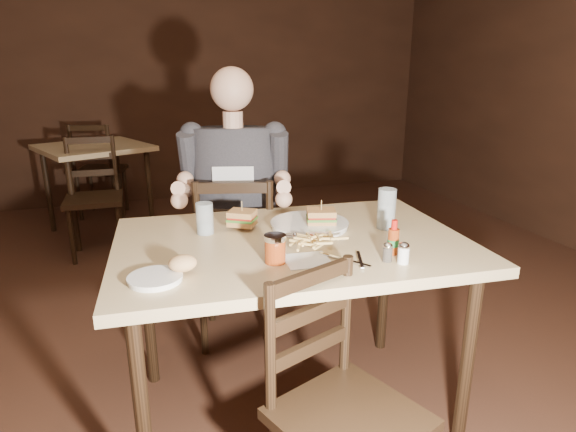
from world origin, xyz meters
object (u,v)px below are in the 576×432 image
object	(u,v)px
side_plate	(155,279)
dinner_plate	(309,225)
bg_chair_near	(94,199)
glass_right	(387,209)
glass_left	(205,218)
syrup_dispenser	(275,249)
chair_near	(349,418)
bg_chair_far	(100,170)
chair_far	(238,258)
main_table	(292,257)
diner	(234,168)
hot_sauce	(394,237)

from	to	relation	value
side_plate	dinner_plate	bearing A→B (deg)	28.38
bg_chair_near	dinner_plate	world-z (taller)	bg_chair_near
dinner_plate	glass_right	world-z (taller)	glass_right
glass_left	syrup_dispenser	size ratio (longest dim) A/B	1.26
glass_left	bg_chair_near	bearing A→B (deg)	105.68
chair_near	dinner_plate	bearing A→B (deg)	57.85
bg_chair_far	glass_left	size ratio (longest dim) A/B	7.30
chair_far	glass_left	distance (m)	0.65
glass_right	main_table	bearing A→B (deg)	-178.26
diner	glass_right	xyz separation A→B (m)	(0.50, -0.59, -0.08)
chair_near	glass_right	world-z (taller)	glass_right
chair_far	side_plate	world-z (taller)	chair_far
diner	glass_left	xyz separation A→B (m)	(-0.21, -0.43, -0.10)
chair_far	hot_sauce	size ratio (longest dim) A/B	7.20
bg_chair_near	side_plate	bearing A→B (deg)	-81.18
bg_chair_far	glass_right	size ratio (longest dim) A/B	5.48
diner	hot_sauce	distance (m)	0.94
hot_sauce	glass_left	bearing A→B (deg)	144.47
chair_near	glass_left	distance (m)	0.91
syrup_dispenser	side_plate	distance (m)	0.40
main_table	bg_chair_far	size ratio (longest dim) A/B	1.52
glass_left	bg_chair_far	bearing A→B (deg)	100.24
bg_chair_near	side_plate	xyz separation A→B (m)	(0.34, -2.38, 0.33)
main_table	side_plate	size ratio (longest dim) A/B	8.42
bg_chair_far	glass_right	xyz separation A→B (m)	(1.27, -3.25, 0.40)
main_table	syrup_dispenser	world-z (taller)	syrup_dispenser
diner	syrup_dispenser	xyz separation A→B (m)	(-0.03, -0.80, -0.12)
bg_chair_far	bg_chair_near	distance (m)	1.10
bg_chair_near	side_plate	distance (m)	2.43
chair_far	bg_chair_far	size ratio (longest dim) A/B	1.00
dinner_plate	glass_right	size ratio (longest dim) A/B	1.89
main_table	syrup_dispenser	xyz separation A→B (m)	(-0.12, -0.19, 0.12)
bg_chair_far	glass_left	xyz separation A→B (m)	(0.56, -3.08, 0.38)
side_plate	chair_near	bearing A→B (deg)	-35.46
main_table	chair_far	bearing A→B (deg)	96.91
chair_far	glass_left	size ratio (longest dim) A/B	7.29
chair_near	hot_sauce	bearing A→B (deg)	25.77
diner	glass_left	bearing A→B (deg)	-100.62
chair_far	side_plate	xyz separation A→B (m)	(-0.44, -0.87, 0.32)
bg_chair_near	dinner_plate	bearing A→B (deg)	-63.82
bg_chair_far	dinner_plate	distance (m)	3.30
hot_sauce	main_table	bearing A→B (deg)	139.66
hot_sauce	chair_far	bearing A→B (deg)	112.32
chair_near	dinner_plate	size ratio (longest dim) A/B	2.68
dinner_plate	side_plate	size ratio (longest dim) A/B	1.90
chair_far	chair_near	distance (m)	1.23
chair_far	bg_chair_far	world-z (taller)	bg_chair_far
chair_near	side_plate	world-z (taller)	chair_near
diner	dinner_plate	distance (m)	0.55
glass_right	hot_sauce	xyz separation A→B (m)	(-0.12, -0.26, -0.02)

